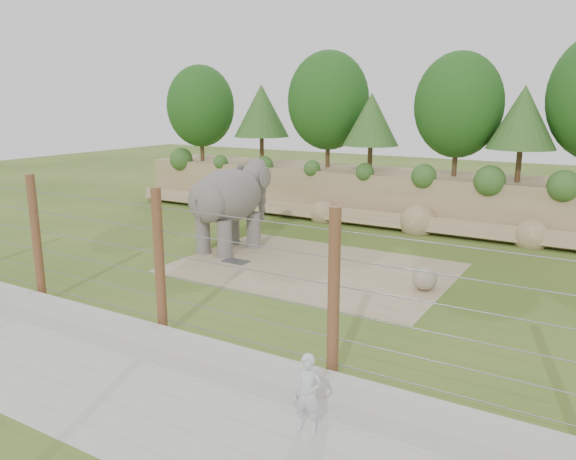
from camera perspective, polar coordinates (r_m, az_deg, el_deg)
The scene contains 10 objects.
ground at distance 18.83m, azimuth -3.13°, elevation -5.94°, with size 90.00×90.00×0.00m, color #375818.
back_embankment at distance 29.07m, azimuth 11.97°, elevation 8.55°, with size 30.00×5.52×8.77m.
dirt_patch at distance 21.03m, azimuth 2.57°, elevation -3.85°, with size 10.00×7.00×0.02m, color #9B8063.
drain_grate at distance 21.83m, azimuth -5.34°, elevation -3.18°, with size 1.00×0.60×0.03m, color #262628.
elephant at distance 23.18m, azimuth -6.10°, elevation 2.19°, with size 1.88×4.39×3.55m, color #5B5552, non-canonical shape.
stone_ball at distance 19.01m, azimuth 13.70°, elevation -4.79°, with size 0.80×0.80×0.80m, color gray.
retaining_wall at distance 15.14m, azimuth -13.89°, elevation -10.21°, with size 26.00×0.35×0.50m, color beige.
walkway at distance 14.04m, azimuth -19.70°, elevation -13.66°, with size 26.00×4.00×0.01m, color beige.
barrier_fence at distance 14.88m, azimuth -12.92°, elevation -3.40°, with size 20.26×0.26×4.00m.
zookeeper at distance 10.93m, azimuth 2.01°, elevation -16.27°, with size 0.57×0.37×1.55m, color #A1A6AA.
Camera 1 is at (9.96, -14.75, 6.16)m, focal length 35.00 mm.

